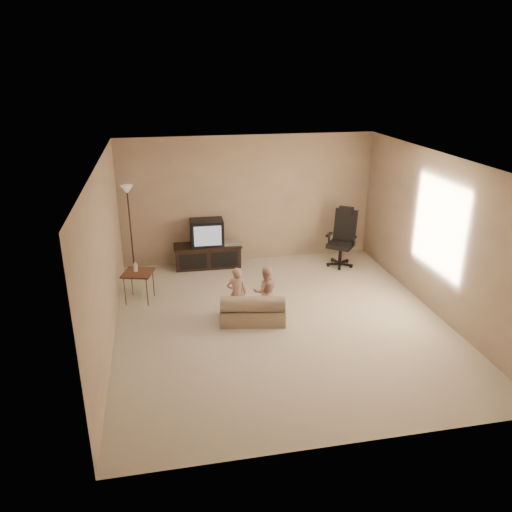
{
  "coord_description": "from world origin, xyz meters",
  "views": [
    {
      "loc": [
        -1.71,
        -6.67,
        3.73
      ],
      "look_at": [
        -0.27,
        0.6,
        0.88
      ],
      "focal_mm": 35.0,
      "sensor_mm": 36.0,
      "label": 1
    }
  ],
  "objects_px": {
    "floor_lamp": "(129,210)",
    "office_chair": "(342,245)",
    "toddler_right": "(265,291)",
    "toddler_left": "(237,294)",
    "child_sofa": "(253,310)",
    "side_table": "(138,273)",
    "tv_stand": "(208,247)"
  },
  "relations": [
    {
      "from": "floor_lamp",
      "to": "toddler_left",
      "type": "distance_m",
      "value": 2.95
    },
    {
      "from": "floor_lamp",
      "to": "child_sofa",
      "type": "xyz_separation_m",
      "value": [
        1.87,
        -2.48,
        -1.02
      ]
    },
    {
      "from": "child_sofa",
      "to": "floor_lamp",
      "type": "bearing_deg",
      "value": 137.77
    },
    {
      "from": "toddler_left",
      "to": "tv_stand",
      "type": "bearing_deg",
      "value": -78.28
    },
    {
      "from": "side_table",
      "to": "floor_lamp",
      "type": "bearing_deg",
      "value": 95.72
    },
    {
      "from": "floor_lamp",
      "to": "toddler_right",
      "type": "relative_size",
      "value": 2.03
    },
    {
      "from": "office_chair",
      "to": "child_sofa",
      "type": "relative_size",
      "value": 1.07
    },
    {
      "from": "floor_lamp",
      "to": "toddler_right",
      "type": "bearing_deg",
      "value": -47.43
    },
    {
      "from": "side_table",
      "to": "toddler_right",
      "type": "relative_size",
      "value": 0.85
    },
    {
      "from": "tv_stand",
      "to": "toddler_right",
      "type": "bearing_deg",
      "value": -71.99
    },
    {
      "from": "side_table",
      "to": "toddler_left",
      "type": "distance_m",
      "value": 1.79
    },
    {
      "from": "toddler_left",
      "to": "child_sofa",
      "type": "bearing_deg",
      "value": 151.04
    },
    {
      "from": "toddler_left",
      "to": "floor_lamp",
      "type": "bearing_deg",
      "value": -48.35
    },
    {
      "from": "toddler_right",
      "to": "office_chair",
      "type": "bearing_deg",
      "value": -134.45
    },
    {
      "from": "tv_stand",
      "to": "side_table",
      "type": "height_order",
      "value": "tv_stand"
    },
    {
      "from": "tv_stand",
      "to": "office_chair",
      "type": "bearing_deg",
      "value": -8.0
    },
    {
      "from": "side_table",
      "to": "child_sofa",
      "type": "xyz_separation_m",
      "value": [
        1.73,
        -1.11,
        -0.31
      ]
    },
    {
      "from": "side_table",
      "to": "child_sofa",
      "type": "relative_size",
      "value": 0.65
    },
    {
      "from": "floor_lamp",
      "to": "child_sofa",
      "type": "bearing_deg",
      "value": -53.03
    },
    {
      "from": "child_sofa",
      "to": "toddler_left",
      "type": "xyz_separation_m",
      "value": [
        -0.22,
        0.16,
        0.23
      ]
    },
    {
      "from": "floor_lamp",
      "to": "office_chair",
      "type": "bearing_deg",
      "value": -6.81
    },
    {
      "from": "tv_stand",
      "to": "child_sofa",
      "type": "bearing_deg",
      "value": -78.56
    },
    {
      "from": "office_chair",
      "to": "child_sofa",
      "type": "height_order",
      "value": "office_chair"
    },
    {
      "from": "floor_lamp",
      "to": "toddler_left",
      "type": "height_order",
      "value": "floor_lamp"
    },
    {
      "from": "child_sofa",
      "to": "toddler_right",
      "type": "bearing_deg",
      "value": 49.44
    },
    {
      "from": "toddler_right",
      "to": "side_table",
      "type": "bearing_deg",
      "value": -22.72
    },
    {
      "from": "side_table",
      "to": "floor_lamp",
      "type": "relative_size",
      "value": 0.42
    },
    {
      "from": "tv_stand",
      "to": "toddler_right",
      "type": "height_order",
      "value": "tv_stand"
    },
    {
      "from": "office_chair",
      "to": "toddler_left",
      "type": "distance_m",
      "value": 3.02
    },
    {
      "from": "toddler_right",
      "to": "toddler_left",
      "type": "bearing_deg",
      "value": 6.37
    },
    {
      "from": "side_table",
      "to": "child_sofa",
      "type": "height_order",
      "value": "side_table"
    },
    {
      "from": "office_chair",
      "to": "toddler_right",
      "type": "relative_size",
      "value": 1.4
    }
  ]
}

